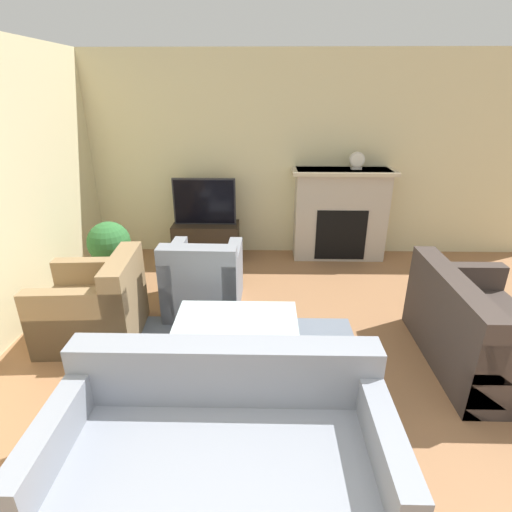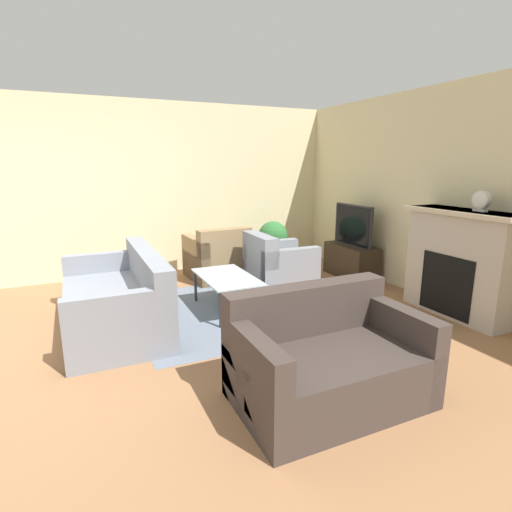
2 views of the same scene
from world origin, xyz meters
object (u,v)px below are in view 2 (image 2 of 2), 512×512
object	(u,v)px
armchair_accent	(278,270)
potted_plant	(273,238)
coffee_table	(227,279)
couch_sectional	(118,302)
tv	(353,225)
mantel_clock	(481,201)
couch_loveseat	(327,362)
armchair_by_window	(217,260)

from	to	relation	value
armchair_accent	potted_plant	bearing A→B (deg)	-22.74
armchair_accent	coffee_table	size ratio (longest dim) A/B	0.82
couch_sectional	coffee_table	size ratio (longest dim) A/B	1.82
tv	mantel_clock	xyz separation A→B (m)	(2.01, 0.10, 0.54)
potted_plant	armchair_accent	bearing A→B (deg)	-24.00
couch_sectional	coffee_table	bearing A→B (deg)	89.77
couch_sectional	armchair_accent	size ratio (longest dim) A/B	2.23
couch_loveseat	couch_sectional	bearing A→B (deg)	121.43
couch_sectional	couch_loveseat	distance (m)	2.44
armchair_by_window	couch_sectional	bearing A→B (deg)	36.56
couch_sectional	coffee_table	distance (m)	1.26
armchair_by_window	armchair_accent	xyz separation A→B (m)	(0.95, 0.56, 0.00)
armchair_by_window	mantel_clock	xyz separation A→B (m)	(2.80, 2.04, 1.06)
armchair_accent	mantel_clock	world-z (taller)	mantel_clock
armchair_accent	coffee_table	bearing A→B (deg)	115.60
couch_sectional	mantel_clock	bearing A→B (deg)	68.48
tv	potted_plant	bearing A→B (deg)	-139.88
tv	armchair_by_window	size ratio (longest dim) A/B	0.91
armchair_by_window	potted_plant	world-z (taller)	armchair_by_window
couch_sectional	potted_plant	bearing A→B (deg)	120.59
mantel_clock	armchair_accent	bearing A→B (deg)	-141.26
armchair_accent	coffee_table	distance (m)	1.01
coffee_table	couch_sectional	bearing A→B (deg)	-90.23
mantel_clock	tv	bearing A→B (deg)	-177.28
armchair_accent	mantel_clock	bearing A→B (deg)	-140.01
couch_sectional	tv	bearing A→B (deg)	99.13
armchair_by_window	armchair_accent	size ratio (longest dim) A/B	1.09
couch_loveseat	armchair_accent	xyz separation A→B (m)	(-2.49, 0.90, 0.01)
armchair_accent	mantel_clock	distance (m)	2.60
armchair_accent	potted_plant	distance (m)	1.31
tv	armchair_by_window	world-z (taller)	tv
couch_sectional	couch_loveseat	world-z (taller)	same
couch_sectional	couch_loveseat	size ratio (longest dim) A/B	1.36
coffee_table	mantel_clock	distance (m)	2.96
couch_sectional	potted_plant	world-z (taller)	couch_sectional
couch_loveseat	coffee_table	bearing A→B (deg)	90.47
couch_sectional	armchair_accent	distance (m)	2.21
tv	coffee_table	world-z (taller)	tv
armchair_by_window	mantel_clock	bearing A→B (deg)	122.47
armchair_by_window	coffee_table	world-z (taller)	armchair_by_window
mantel_clock	couch_loveseat	bearing A→B (deg)	-74.99
armchair_accent	coffee_table	xyz separation A→B (m)	(0.41, -0.92, 0.09)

